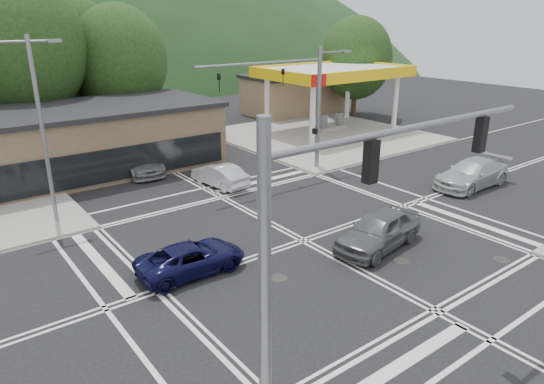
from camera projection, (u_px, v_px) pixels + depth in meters
ground at (303, 241)px, 22.32m from camera, size 120.00×120.00×0.00m
sidewalk_ne at (322, 135)px, 42.06m from camera, size 16.00×16.00×0.15m
gas_station_canopy at (333, 74)px, 42.25m from camera, size 12.32×8.34×5.75m
convenience_store at (294, 95)px, 51.78m from camera, size 10.00×6.00×3.80m
commercial_row at (26, 150)px, 29.86m from camera, size 24.00×8.00×4.00m
tree_n_b at (21, 46)px, 34.29m from camera, size 9.00×9.00×12.98m
tree_n_c at (119, 60)px, 38.70m from camera, size 7.60×7.60×10.87m
tree_n_e at (65, 51)px, 39.78m from camera, size 8.40×8.40×11.98m
tree_ne at (356, 58)px, 48.97m from camera, size 7.20×7.20×9.99m
streetlight_nw at (43, 123)px, 22.57m from camera, size 2.50×0.25×9.00m
signal_mast_ne at (304, 95)px, 30.69m from camera, size 11.65×0.30×8.00m
signal_mast_sw at (330, 234)px, 10.80m from camera, size 9.14×0.28×8.00m
car_blue_west at (191, 258)px, 19.37m from camera, size 4.46×2.11×1.23m
car_grey_center at (379, 230)px, 21.42m from camera, size 5.15×2.78×1.67m
car_silver_east at (472, 174)px, 29.27m from camera, size 5.58×2.27×1.62m
car_queue_a at (220, 175)px, 29.41m from camera, size 1.91×4.25×1.36m
car_queue_b at (208, 148)px, 35.58m from camera, size 1.89×4.04×1.34m
car_northbound at (137, 161)px, 31.98m from camera, size 2.53×5.55×1.57m
pedestrian at (373, 144)px, 34.96m from camera, size 0.79×0.76×1.83m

